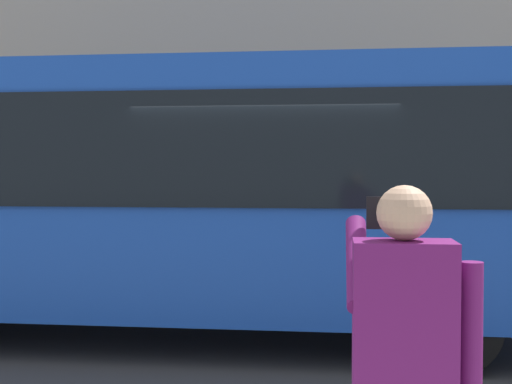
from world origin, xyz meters
TOP-DOWN VIEW (x-y plane):
  - ground_plane at (0.00, 0.00)m, footprint 60.00×60.00m
  - red_bus at (1.31, -0.12)m, footprint 9.05×2.54m
  - pedestrian_photographer at (-0.96, 4.67)m, footprint 0.53×0.52m

SIDE VIEW (x-z plane):
  - ground_plane at x=0.00m, z-range 0.00..0.00m
  - pedestrian_photographer at x=-0.96m, z-range 0.29..1.99m
  - red_bus at x=1.31m, z-range 0.14..3.22m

